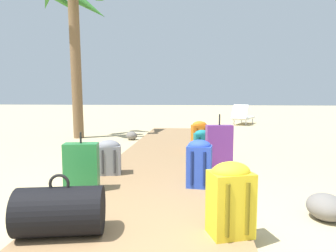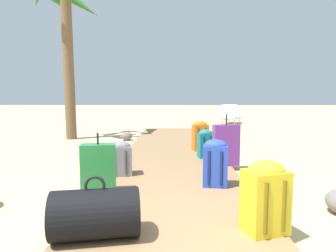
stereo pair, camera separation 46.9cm
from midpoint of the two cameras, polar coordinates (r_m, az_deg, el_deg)
ground_plane at (r=5.21m, az=-1.66°, el=-7.49°), size 60.00×60.00×0.00m
boardwalk at (r=6.03m, az=-1.28°, el=-5.25°), size 1.87×8.50×0.08m
backpack_yellow at (r=2.57m, az=12.94°, el=-12.66°), size 0.40×0.35×0.60m
suitcase_purple at (r=4.87m, az=8.21°, el=-3.61°), size 0.43×0.23×0.83m
suitcase_green at (r=3.66m, az=-16.68°, el=-7.71°), size 0.42×0.25×0.70m
backpack_orange at (r=6.13m, az=3.98°, el=-1.71°), size 0.35×0.28×0.60m
backpack_teal at (r=5.42m, az=4.71°, el=-3.23°), size 0.30×0.25×0.51m
backpack_grey at (r=4.35m, az=-12.24°, el=-5.77°), size 0.38×0.32×0.49m
backpack_blue at (r=3.76m, az=5.38°, el=-6.75°), size 0.32×0.28×0.58m
duffel_bag_black at (r=2.59m, az=-18.82°, el=-15.49°), size 0.74×0.52×0.50m
palm_tree_far_left at (r=8.94m, az=-20.00°, el=19.01°), size 1.98×1.98×4.31m
lounge_chair at (r=12.72m, az=10.78°, el=1.85°), size 1.15×1.62×0.82m
rock_left_mid at (r=8.13m, az=-9.45°, el=-1.90°), size 0.38×0.36×0.23m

